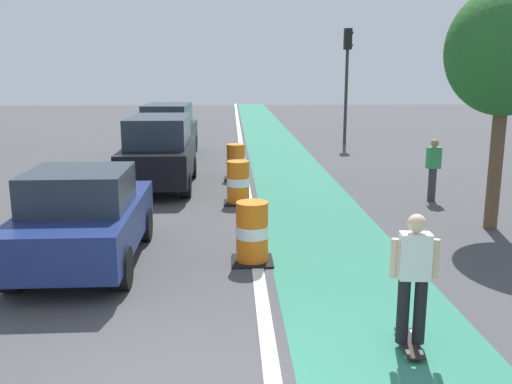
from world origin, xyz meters
name	(u,v)px	position (x,y,z in m)	size (l,w,h in m)	color
bike_lane_strip	(294,180)	(2.40, 12.00, 0.00)	(2.50, 80.00, 0.01)	#2D755B
lane_divider_stripe	(246,180)	(0.90, 12.00, 0.01)	(0.20, 80.00, 0.01)	silver
skateboarder_on_lane	(413,278)	(2.62, 1.25, 0.91)	(0.57, 0.82, 1.69)	black
parked_sedan_nearest	(84,218)	(-2.08, 4.54, 0.83)	(1.97, 4.13, 1.70)	navy
parked_suv_second	(160,152)	(-1.59, 11.12, 1.04)	(1.96, 4.62, 2.04)	black
parked_suv_third	(168,130)	(-1.98, 16.97, 1.04)	(2.04, 4.66, 2.04)	black
traffic_barrel_front	(252,233)	(0.82, 4.48, 0.53)	(0.73, 0.73, 1.09)	orange
traffic_barrel_mid	(238,183)	(0.63, 8.95, 0.53)	(0.73, 0.73, 1.09)	orange
traffic_barrel_back	(236,162)	(0.60, 12.22, 0.53)	(0.73, 0.73, 1.09)	orange
traffic_light_corner	(347,66)	(5.61, 20.27, 3.50)	(0.41, 0.32, 5.10)	#2D2D2D
pedestrian_crossing	(433,168)	(5.62, 9.01, 0.86)	(0.34, 0.20, 1.61)	#33333D
street_tree_sidewalk	(506,52)	(6.00, 6.44, 3.67)	(2.40, 2.40, 5.00)	brown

